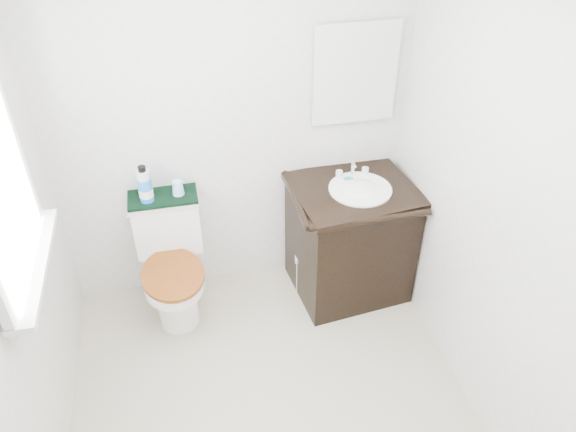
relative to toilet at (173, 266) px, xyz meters
name	(u,v)px	position (x,y,z in m)	size (l,w,h in m)	color
floor	(274,413)	(0.46, -0.97, -0.35)	(2.40, 2.40, 0.00)	#BFB199
wall_back	(231,123)	(0.46, 0.23, 0.85)	(2.40, 2.40, 0.00)	silver
wall_right	(501,214)	(1.56, -0.97, 0.85)	(2.40, 2.40, 0.00)	silver
mirror	(355,74)	(1.22, 0.21, 1.10)	(0.50, 0.02, 0.60)	silver
toilet	(173,266)	(0.00, 0.00, 0.00)	(0.43, 0.64, 0.79)	white
vanity	(350,237)	(1.17, -0.06, 0.08)	(0.81, 0.72, 0.92)	black
trash_bin	(310,268)	(0.91, -0.01, -0.20)	(0.24, 0.21, 0.30)	silver
towel	(163,197)	(0.00, 0.12, 0.45)	(0.42, 0.22, 0.02)	black
mouthwash_bottle	(145,185)	(-0.09, 0.09, 0.57)	(0.08, 0.08, 0.24)	#1B7DE6
cup	(178,188)	(0.10, 0.12, 0.51)	(0.07, 0.07, 0.09)	#95CEF5
soap_bar	(348,179)	(1.16, 0.03, 0.48)	(0.08, 0.05, 0.02)	#1A7E81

